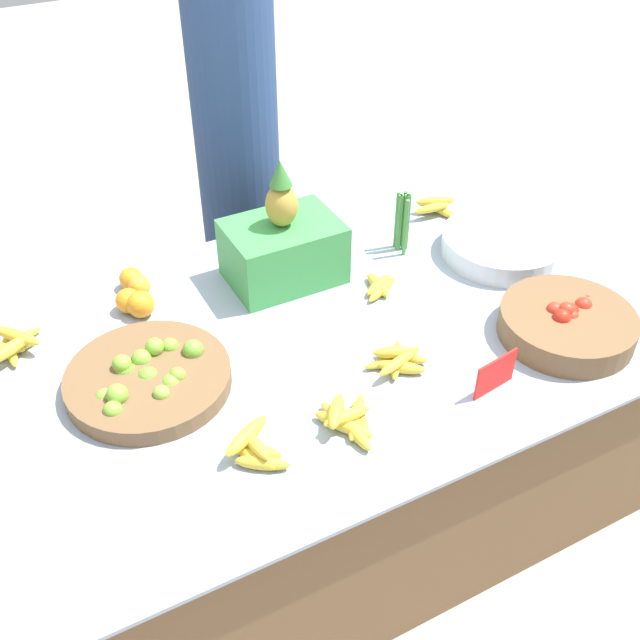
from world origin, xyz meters
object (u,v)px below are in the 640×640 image
object	(u,v)px
lime_bowl	(148,378)
metal_bowl	(502,245)
produce_crate	(283,247)
tomato_basket	(567,323)
price_sign	(495,374)
vendor_person	(238,155)

from	to	relation	value
lime_bowl	metal_bowl	size ratio (longest dim) A/B	1.10
metal_bowl	produce_crate	size ratio (longest dim) A/B	0.98
tomato_basket	price_sign	bearing A→B (deg)	-165.34
lime_bowl	tomato_basket	distance (m)	1.12
tomato_basket	vendor_person	world-z (taller)	vendor_person
lime_bowl	metal_bowl	bearing A→B (deg)	3.17
lime_bowl	tomato_basket	world-z (taller)	tomato_basket
tomato_basket	metal_bowl	distance (m)	0.41
price_sign	produce_crate	distance (m)	0.73
metal_bowl	lime_bowl	bearing A→B (deg)	-176.83
tomato_basket	price_sign	xyz separation A→B (m)	(-0.31, -0.08, 0.01)
lime_bowl	vendor_person	distance (m)	1.14
tomato_basket	produce_crate	xyz separation A→B (m)	(-0.56, 0.61, 0.07)
vendor_person	price_sign	bearing A→B (deg)	-85.00
lime_bowl	price_sign	size ratio (longest dim) A/B	3.12
tomato_basket	produce_crate	bearing A→B (deg)	132.88
price_sign	lime_bowl	bearing A→B (deg)	142.65
price_sign	metal_bowl	bearing A→B (deg)	40.87
lime_bowl	produce_crate	distance (m)	0.58
price_sign	vendor_person	distance (m)	1.36
lime_bowl	produce_crate	size ratio (longest dim) A/B	1.08
tomato_basket	metal_bowl	xyz separation A→B (m)	(0.10, 0.40, -0.01)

